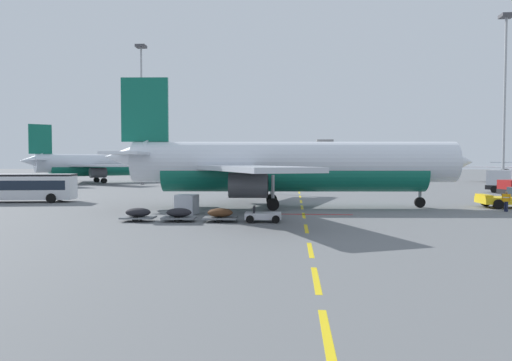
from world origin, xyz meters
TOP-DOWN VIEW (x-y plane):
  - ground at (40.00, 40.00)m, footprint 400.00×400.00m
  - apron_paint_markings at (18.00, 37.76)m, footprint 8.00×96.72m
  - airliner_foreground at (16.59, 27.64)m, footprint 34.81×34.55m
  - airliner_far_center at (-20.76, 76.28)m, footprint 28.33×26.08m
  - apron_shuttle_bus at (-12.34, 31.18)m, footprint 12.29×4.53m
  - baggage_train at (10.43, 16.69)m, footprint 11.64×1.95m
  - ground_crew_worker at (35.56, 25.45)m, footprint 0.56×0.48m
  - uld_cargo_container at (8.37, 21.48)m, footprint 1.82×1.79m
  - apron_light_mast_near at (-10.86, 68.75)m, footprint 1.80×1.80m
  - apron_light_mast_far at (48.60, 56.62)m, footprint 1.80×1.80m
  - terminal_satellite at (16.91, 158.31)m, footprint 78.99×18.82m

SIDE VIEW (x-z plane):
  - ground at x=40.00m, z-range 0.00..0.00m
  - apron_paint_markings at x=18.00m, z-range 0.00..0.01m
  - baggage_train at x=10.43m, z-range -0.04..1.10m
  - uld_cargo_container at x=8.37m, z-range 0.00..1.60m
  - ground_crew_worker at x=35.56m, z-range 0.13..1.90m
  - apron_shuttle_bus at x=-12.34m, z-range 0.25..3.25m
  - airliner_far_center at x=-20.76m, z-range -1.99..9.29m
  - airliner_foreground at x=16.59m, z-range -2.15..10.05m
  - terminal_satellite at x=16.91m, z-range -0.78..11.49m
  - apron_light_mast_near at x=-10.86m, z-range 3.07..28.81m
  - apron_light_mast_far at x=48.60m, z-range 3.09..29.27m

